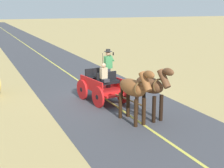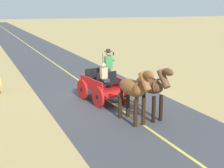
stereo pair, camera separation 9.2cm
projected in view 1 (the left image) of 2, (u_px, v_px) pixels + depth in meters
name	position (u px, v px, depth m)	size (l,w,h in m)	color
ground_plane	(104.00, 98.00, 15.64)	(200.00, 200.00, 0.00)	tan
road_surface	(104.00, 98.00, 15.64)	(5.90, 160.00, 0.01)	#424247
road_centre_stripe	(104.00, 98.00, 15.64)	(0.12, 160.00, 0.00)	#DBCC4C
horse_drawn_carriage	(103.00, 85.00, 14.92)	(1.76, 4.51, 2.50)	red
horse_near_side	(151.00, 86.00, 12.52)	(0.80, 2.15, 2.21)	brown
horse_off_side	(134.00, 89.00, 12.09)	(0.73, 2.14, 2.21)	brown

